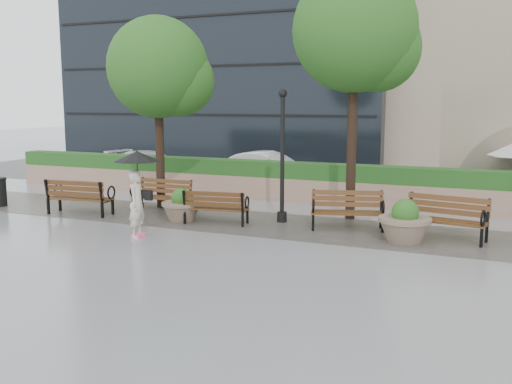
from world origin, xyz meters
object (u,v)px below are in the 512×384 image
at_px(bench_3, 347,218).
at_px(planter_right, 405,225).
at_px(planter_left, 182,208).
at_px(bench_0, 80,204).
at_px(car_right, 268,168).
at_px(bench_1, 162,202).
at_px(bench_2, 216,214).
at_px(bench_4, 444,227).
at_px(lamppost, 282,165).
at_px(car_left, 150,165).
at_px(pedestrian, 137,185).

relative_size(bench_3, planter_right, 1.60).
xyz_separation_m(bench_3, planter_left, (-4.71, -0.77, 0.07)).
xyz_separation_m(bench_0, car_right, (2.91, 8.26, 0.36)).
height_order(planter_left, planter_right, planter_right).
relative_size(planter_left, planter_right, 0.89).
xyz_separation_m(planter_right, car_right, (-6.79, 7.91, 0.26)).
relative_size(bench_0, car_right, 0.50).
relative_size(bench_1, bench_2, 1.01).
height_order(bench_2, planter_left, same).
distance_m(bench_2, bench_4, 6.15).
distance_m(bench_0, planter_right, 9.71).
bearing_deg(bench_0, planter_right, 177.30).
bearing_deg(car_right, bench_4, -127.14).
bearing_deg(planter_left, bench_2, 0.94).
xyz_separation_m(bench_0, bench_4, (10.58, 0.96, 0.00)).
relative_size(lamppost, car_left, 0.86).
distance_m(bench_0, bench_4, 10.63).
bearing_deg(bench_0, car_left, -76.89).
distance_m(bench_0, car_right, 8.76).
relative_size(bench_1, bench_4, 0.88).
height_order(bench_3, pedestrian, pedestrian).
relative_size(lamppost, car_right, 0.91).
bearing_deg(bench_0, bench_4, -179.58).
bearing_deg(planter_left, bench_3, 9.23).
height_order(bench_0, car_right, car_right).
bearing_deg(bench_3, planter_left, 172.91).
distance_m(lamppost, car_right, 7.63).
relative_size(planter_left, car_left, 0.26).
relative_size(bench_0, lamppost, 0.55).
xyz_separation_m(bench_4, car_right, (-7.67, 7.30, 0.36)).
relative_size(bench_0, bench_1, 1.10).
distance_m(bench_1, planter_left, 1.64).
relative_size(bench_3, car_left, 0.47).
relative_size(car_left, car_right, 1.06).
bearing_deg(bench_1, pedestrian, -68.65).
xyz_separation_m(planter_left, pedestrian, (-0.01, -2.16, 0.96)).
xyz_separation_m(bench_2, bench_3, (3.60, 0.75, 0.02)).
height_order(bench_2, car_right, car_right).
bearing_deg(lamppost, car_left, 144.06).
height_order(bench_4, car_right, car_right).
bearing_deg(bench_0, lamppost, -171.93).
distance_m(bench_0, bench_1, 2.48).
relative_size(planter_left, car_right, 0.28).
relative_size(bench_4, pedestrian, 0.97).
bearing_deg(bench_1, bench_3, -3.15).
bearing_deg(bench_4, lamppost, -175.01).
height_order(bench_0, bench_1, bench_0).
height_order(bench_2, bench_3, bench_3).
distance_m(planter_left, planter_right, 6.36).
bearing_deg(pedestrian, lamppost, -49.09).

